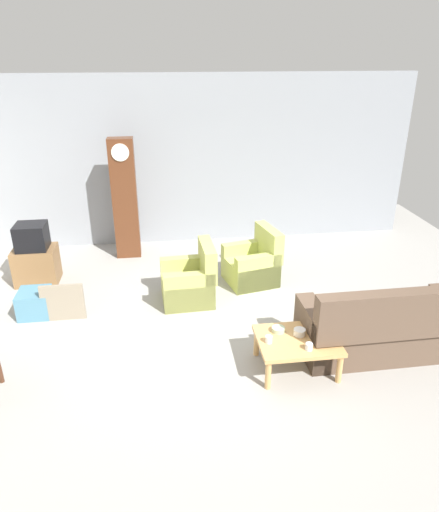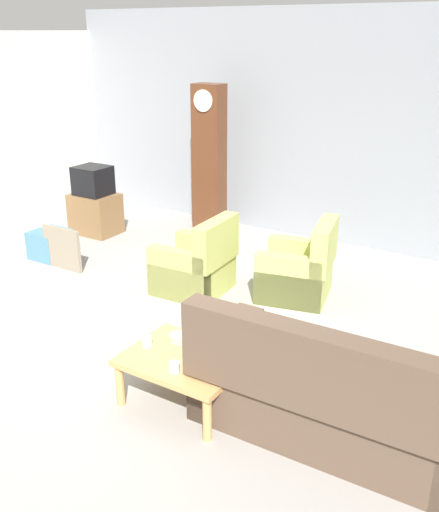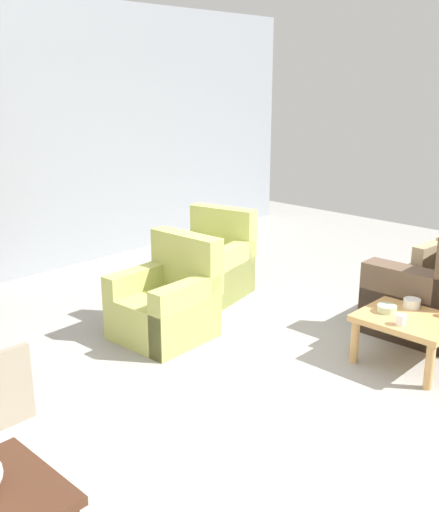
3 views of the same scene
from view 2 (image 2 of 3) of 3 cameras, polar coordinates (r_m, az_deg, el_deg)
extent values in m
plane|color=#999691|center=(5.97, -4.92, -7.72)|extent=(10.40, 10.40, 0.00)
cube|color=gray|center=(8.47, 9.69, 12.26)|extent=(8.40, 0.16, 3.20)
cube|color=brown|center=(4.60, 11.08, -14.58)|extent=(2.11, 0.87, 0.44)
cube|color=brown|center=(4.03, 9.75, -11.24)|extent=(2.10, 0.23, 0.60)
cube|color=brown|center=(4.85, 0.72, -10.34)|extent=(0.25, 0.84, 0.68)
cube|color=brown|center=(4.32, 17.76, -11.48)|extent=(0.37, 0.14, 0.36)
cube|color=#C6B284|center=(4.42, 11.68, -10.02)|extent=(0.36, 0.12, 0.36)
cube|color=#9E8966|center=(4.57, 5.98, -8.55)|extent=(0.37, 0.16, 0.36)
cube|color=tan|center=(6.85, -2.65, -1.83)|extent=(0.79, 0.79, 0.40)
cube|color=tan|center=(6.53, -0.33, 1.35)|extent=(0.21, 0.77, 0.52)
cube|color=tan|center=(7.05, -1.39, -0.24)|extent=(0.77, 0.19, 0.60)
cube|color=tan|center=(6.58, -4.04, -1.92)|extent=(0.77, 0.19, 0.60)
cube|color=#B7BF62|center=(6.75, 7.33, -2.33)|extent=(0.91, 0.91, 0.40)
cube|color=#B7BF62|center=(6.53, 10.26, 1.01)|extent=(0.34, 0.78, 0.52)
cube|color=#B7BF62|center=(6.99, 7.90, -0.65)|extent=(0.78, 0.32, 0.60)
cube|color=#B7BF62|center=(6.45, 6.80, -2.53)|extent=(0.78, 0.32, 0.60)
cube|color=tan|center=(4.79, -3.41, -10.04)|extent=(0.96, 0.76, 0.05)
cylinder|color=tan|center=(4.92, -9.72, -12.32)|extent=(0.07, 0.07, 0.37)
cylinder|color=tan|center=(4.49, -1.22, -15.67)|extent=(0.07, 0.07, 0.37)
cylinder|color=tan|center=(5.34, -5.11, -9.16)|extent=(0.07, 0.07, 0.37)
cylinder|color=tan|center=(4.95, 2.96, -11.82)|extent=(0.07, 0.07, 0.37)
cube|color=#562D19|center=(8.59, -1.01, 9.26)|extent=(0.44, 0.28, 2.19)
cylinder|color=silver|center=(8.33, -1.63, 14.97)|extent=(0.30, 0.02, 0.30)
cube|color=brown|center=(8.98, -12.06, 4.08)|extent=(0.68, 0.52, 0.60)
cube|color=black|center=(8.85, -12.31, 7.25)|extent=(0.48, 0.44, 0.42)
cube|color=gray|center=(7.71, -15.17, 0.73)|extent=(0.60, 0.05, 0.55)
cube|color=teal|center=(8.17, -16.24, 1.13)|extent=(0.45, 0.46, 0.38)
cylinder|color=white|center=(4.93, -7.10, -8.32)|extent=(0.08, 0.08, 0.09)
cylinder|color=silver|center=(4.57, -4.45, -10.82)|extent=(0.08, 0.08, 0.08)
cylinder|color=white|center=(4.79, -2.45, -9.14)|extent=(0.14, 0.14, 0.08)
cylinder|color=#B2C69E|center=(4.99, -4.04, -7.98)|extent=(0.16, 0.16, 0.06)
camera|label=1|loc=(4.17, -79.24, 14.53)|focal=32.65mm
camera|label=3|loc=(7.03, -47.70, 9.59)|focal=41.76mm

